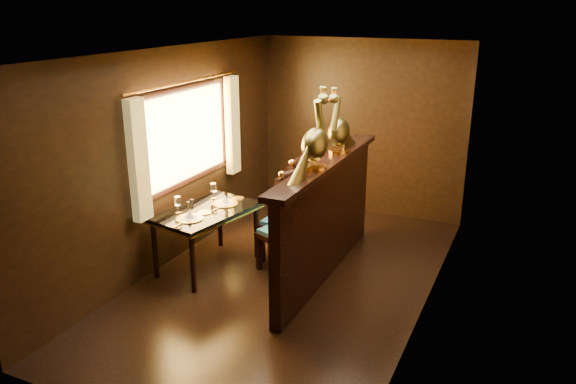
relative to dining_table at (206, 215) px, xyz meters
name	(u,v)px	position (x,y,z in m)	size (l,w,h in m)	color
ground	(288,281)	(1.00, 0.07, -0.64)	(5.00, 5.00, 0.00)	black
room_shell	(281,142)	(0.91, 0.08, 0.94)	(3.04, 5.04, 2.52)	black
partition	(326,217)	(1.32, 0.37, 0.07)	(0.26, 2.70, 1.36)	black
dining_table	(206,215)	(0.00, 0.00, 0.00)	(0.95, 1.33, 0.91)	black
chair_left	(289,219)	(0.92, 0.26, 0.02)	(0.60, 0.61, 1.28)	black
chair_right	(293,207)	(0.84, 0.56, 0.05)	(0.50, 0.53, 1.33)	black
peacock_left	(315,130)	(1.32, 0.00, 1.12)	(0.26, 0.68, 0.81)	#164428
peacock_right	(339,120)	(1.32, 0.70, 1.09)	(0.24, 0.64, 0.76)	#164428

